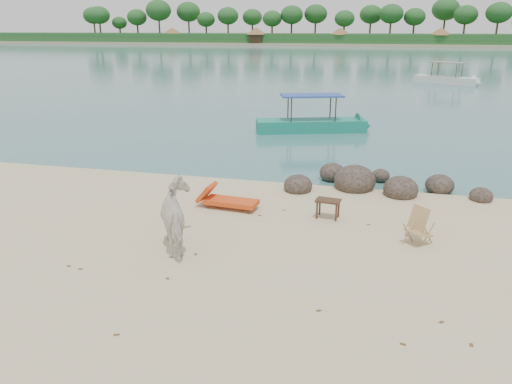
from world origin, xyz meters
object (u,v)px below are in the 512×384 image
at_px(boulders, 370,184).
at_px(side_table, 328,210).
at_px(cow, 180,218).
at_px(boat_near, 312,101).
at_px(lounge_chair, 231,200).
at_px(deck_chair, 419,229).

relative_size(boulders, side_table, 9.67).
bearing_deg(side_table, cow, -132.12).
bearing_deg(cow, side_table, -170.79).
bearing_deg(boat_near, lounge_chair, -111.33).
distance_m(boulders, deck_chair, 4.24).
relative_size(lounge_chair, deck_chair, 2.25).
height_order(boulders, side_table, boulders).
bearing_deg(boat_near, boulders, -88.97).
xyz_separation_m(side_table, boat_near, (-2.11, 11.84, 1.21)).
distance_m(deck_chair, boat_near, 13.75).
xyz_separation_m(cow, lounge_chair, (0.38, 2.79, -0.48)).
xyz_separation_m(cow, boat_near, (1.00, 14.52, 0.70)).
xyz_separation_m(side_table, deck_chair, (2.23, -1.16, 0.16)).
xyz_separation_m(lounge_chair, boat_near, (0.61, 11.72, 1.18)).
distance_m(cow, side_table, 4.13).
bearing_deg(boulders, lounge_chair, -143.41).
relative_size(lounge_chair, boat_near, 0.31).
xyz_separation_m(boulders, side_table, (-1.03, -2.90, 0.07)).
bearing_deg(deck_chair, lounge_chair, -149.47).
bearing_deg(boulders, cow, -126.54).
bearing_deg(cow, boat_near, -125.54).
xyz_separation_m(cow, side_table, (3.10, 2.68, -0.51)).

